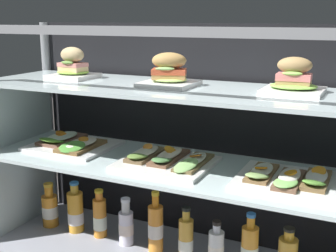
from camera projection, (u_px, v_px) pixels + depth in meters
The scene contains 19 objects.
case_frame at pixel (182, 133), 1.79m from camera, with size 1.56×0.51×0.95m.
riser_lower_tier at pixel (168, 213), 1.74m from camera, with size 1.48×0.43×0.38m.
shelf_lower_glass at pixel (168, 166), 1.70m from camera, with size 1.50×0.45×0.01m, color silver.
riser_upper_tier at pixel (168, 128), 1.66m from camera, with size 1.48×0.43×0.28m.
shelf_upper_glass at pixel (168, 88), 1.63m from camera, with size 1.50×0.45×0.01m, color silver.
plated_roll_sandwich_mid_left at pixel (73, 67), 1.83m from camera, with size 0.17×0.17×0.13m.
plated_roll_sandwich_near_left_corner at pixel (168, 74), 1.62m from camera, with size 0.19×0.19×0.12m.
plated_roll_sandwich_far_right at pixel (294, 81), 1.47m from camera, with size 0.19×0.19×0.12m.
open_sandwich_tray_far_right at pixel (71, 143), 1.90m from camera, with size 0.34×0.30×0.06m.
open_sandwich_tray_far_left at pixel (167, 160), 1.68m from camera, with size 0.34×0.30×0.06m.
open_sandwich_tray_mid_left at pixel (289, 179), 1.49m from camera, with size 0.34×0.30×0.06m.
juice_bottle_front_fourth at pixel (50, 209), 2.05m from camera, with size 0.07×0.07×0.20m.
juice_bottle_back_center at pixel (76, 212), 1.99m from camera, with size 0.07×0.07×0.23m.
juice_bottle_front_right_end at pixel (100, 218), 1.94m from camera, with size 0.06×0.06×0.21m.
juice_bottle_tucked_behind at pixel (126, 226), 1.88m from camera, with size 0.06×0.06×0.20m.
juice_bottle_front_left_end at pixel (156, 228), 1.82m from camera, with size 0.06×0.06×0.26m.
juice_bottle_back_left at pixel (186, 239), 1.76m from camera, with size 0.06×0.06×0.22m.
juice_bottle_near_post at pixel (216, 249), 1.70m from camera, with size 0.06×0.06×0.19m.
juice_bottle_front_second at pixel (250, 249), 1.66m from camera, with size 0.06×0.06×0.24m.
Camera 1 is at (0.69, -1.46, 0.98)m, focal length 47.91 mm.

